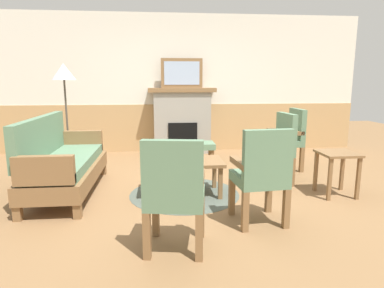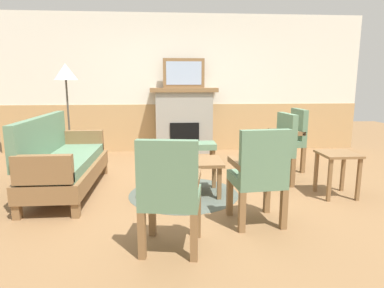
{
  "view_description": "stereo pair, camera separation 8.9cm",
  "coord_description": "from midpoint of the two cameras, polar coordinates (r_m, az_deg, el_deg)",
  "views": [
    {
      "loc": [
        -0.45,
        -4.19,
        1.42
      ],
      "look_at": [
        0.0,
        0.35,
        0.55
      ],
      "focal_mm": 31.2,
      "sensor_mm": 36.0,
      "label": 1
    },
    {
      "loc": [
        -0.36,
        -4.2,
        1.42
      ],
      "look_at": [
        0.0,
        0.35,
        0.55
      ],
      "focal_mm": 31.2,
      "sensor_mm": 36.0,
      "label": 2
    }
  ],
  "objects": [
    {
      "name": "footstool",
      "position": [
        5.81,
        1.39,
        -0.48
      ],
      "size": [
        0.4,
        0.4,
        0.36
      ],
      "color": "brown",
      "rests_on": "ground_plane"
    },
    {
      "name": "coffee_table",
      "position": [
        4.18,
        -1.93,
        -3.55
      ],
      "size": [
        0.96,
        0.56,
        0.44
      ],
      "color": "brown",
      "rests_on": "ground_plane"
    },
    {
      "name": "side_table",
      "position": [
        4.5,
        23.07,
        -2.74
      ],
      "size": [
        0.44,
        0.44,
        0.55
      ],
      "color": "brown",
      "rests_on": "ground_plane"
    },
    {
      "name": "armchair_near_fireplace",
      "position": [
        4.77,
        13.8,
        -0.18
      ],
      "size": [
        0.53,
        0.53,
        0.98
      ],
      "color": "brown",
      "rests_on": "ground_plane"
    },
    {
      "name": "wall_back",
      "position": [
        6.81,
        -2.27,
        9.87
      ],
      "size": [
        7.2,
        0.14,
        2.7
      ],
      "color": "silver",
      "rests_on": "ground_plane"
    },
    {
      "name": "fireplace",
      "position": [
        6.6,
        -2.1,
        4.12
      ],
      "size": [
        1.3,
        0.44,
        1.28
      ],
      "color": "gray",
      "rests_on": "ground_plane"
    },
    {
      "name": "couch",
      "position": [
        4.54,
        -21.69,
        -3.02
      ],
      "size": [
        0.7,
        1.8,
        0.98
      ],
      "color": "brown",
      "rests_on": "ground_plane"
    },
    {
      "name": "armchair_front_left",
      "position": [
        3.34,
        11.08,
        -4.74
      ],
      "size": [
        0.52,
        0.52,
        0.98
      ],
      "color": "brown",
      "rests_on": "ground_plane"
    },
    {
      "name": "armchair_front_center",
      "position": [
        2.76,
        -3.95,
        -7.9
      ],
      "size": [
        0.55,
        0.55,
        0.98
      ],
      "color": "brown",
      "rests_on": "ground_plane"
    },
    {
      "name": "book_on_table",
      "position": [
        4.24,
        -1.99,
        -2.37
      ],
      "size": [
        0.21,
        0.2,
        0.03
      ],
      "primitive_type": "cube",
      "rotation": [
        0.0,
        0.0,
        0.3
      ],
      "color": "navy",
      "rests_on": "coffee_table"
    },
    {
      "name": "armchair_by_window_left",
      "position": [
        5.56,
        15.8,
        1.27
      ],
      "size": [
        0.5,
        0.5,
        0.98
      ],
      "color": "brown",
      "rests_on": "ground_plane"
    },
    {
      "name": "floor_lamp_by_couch",
      "position": [
        5.63,
        -21.46,
        10.37
      ],
      "size": [
        0.36,
        0.36,
        1.68
      ],
      "color": "#332D28",
      "rests_on": "ground_plane"
    },
    {
      "name": "round_rug",
      "position": [
        4.29,
        -1.9,
        -8.5
      ],
      "size": [
        1.39,
        1.39,
        0.01
      ],
      "primitive_type": "cylinder",
      "color": "#4C564C",
      "rests_on": "ground_plane"
    },
    {
      "name": "ground_plane",
      "position": [
        4.45,
        -0.13,
        -7.82
      ],
      "size": [
        14.0,
        14.0,
        0.0
      ],
      "primitive_type": "plane",
      "color": "olive"
    },
    {
      "name": "framed_picture",
      "position": [
        6.56,
        -2.15,
        12.02
      ],
      "size": [
        0.8,
        0.04,
        0.56
      ],
      "color": "brown",
      "rests_on": "fireplace"
    }
  ]
}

